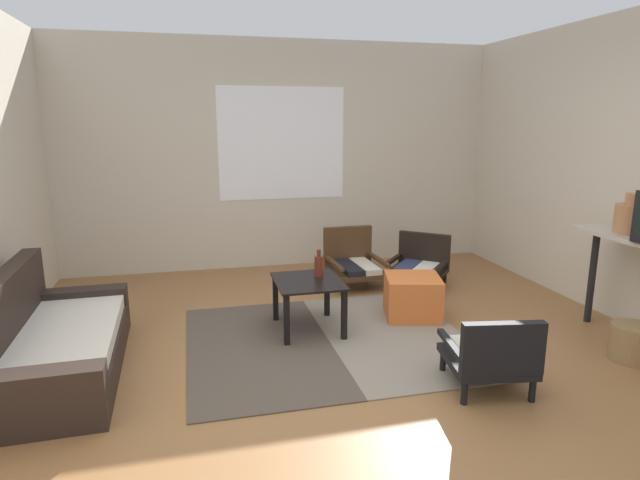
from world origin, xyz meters
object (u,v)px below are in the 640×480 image
Objects in this scene: armchair_striped_foreground at (491,355)px; ottoman_orange at (412,297)px; coffee_table at (308,290)px; wicker_basket at (632,343)px; clay_vase at (632,217)px; couch at (50,345)px; glass_bottle at (319,266)px; armchair_corner at (419,263)px; armchair_by_window at (353,261)px.

ottoman_orange is at bearing 87.89° from armchair_striped_foreground.
coffee_table is 2.53m from wicker_basket.
clay_vase is (2.49, -0.75, 0.65)m from coffee_table.
glass_bottle is (2.06, 0.46, 0.32)m from couch.
clay_vase reaches higher than glass_bottle.
couch is 4.25m from wicker_basket.
wicker_basket is (0.75, -2.16, -0.10)m from armchair_corner.
coffee_table is 0.98× the size of armchair_by_window.
couch is 3.63× the size of ottoman_orange.
wicker_basket is at bearing -27.43° from coffee_table.
clay_vase is 2.56m from glass_bottle.
armchair_striped_foreground is at bearing -86.05° from armchair_by_window.
ottoman_orange is at bearing 135.21° from wicker_basket.
armchair_by_window is at bearing 93.95° from armchair_striped_foreground.
armchair_striped_foreground reaches higher than coffee_table.
ottoman_orange is (0.99, 0.07, -0.17)m from coffee_table.
couch is 2.13m from glass_bottle.
armchair_striped_foreground is at bearing -54.47° from coffee_table.
clay_vase is (1.49, -0.82, 0.82)m from ottoman_orange.
coffee_table is 1.99× the size of clay_vase.
glass_bottle is at bearing 149.45° from wicker_basket.
wicker_basket is at bearing -10.69° from couch.
coffee_table is 1.01m from ottoman_orange.
armchair_by_window is at bearing 58.89° from glass_bottle.
couch reaches higher than armchair_corner.
armchair_by_window is (0.77, 1.18, -0.10)m from coffee_table.
armchair_striped_foreground is 2.59× the size of glass_bottle.
clay_vase is (4.43, -0.38, 0.79)m from couch.
couch is 2.20× the size of armchair_corner.
ottoman_orange is 1.75m from wicker_basket.
ottoman_orange is at bearing 8.57° from couch.
clay_vase is at bearing -19.52° from glass_bottle.
coffee_table is at bearing 125.53° from armchair_striped_foreground.
armchair_striped_foreground reaches higher than ottoman_orange.
couch is 7.28× the size of glass_bottle.
coffee_table is 0.80× the size of armchair_corner.
couch reaches higher than ottoman_orange.
armchair_striped_foreground is 2.39m from armchair_corner.
glass_bottle reaches higher than wicker_basket.
glass_bottle reaches higher than coffee_table.
armchair_by_window is 2.69m from clay_vase.
armchair_by_window is 1.13m from ottoman_orange.
clay_vase is at bearing 20.23° from armchair_striped_foreground.
couch is 1.98m from coffee_table.
armchair_by_window is 0.73m from armchair_corner.
wicker_basket is at bearing -121.78° from clay_vase.
wicker_basket is (1.24, -1.23, -0.05)m from ottoman_orange.
armchair_striped_foreground is 1.99× the size of wicker_basket.
ottoman_orange is (2.94, 0.44, -0.03)m from couch.
couch is 2.97m from ottoman_orange.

